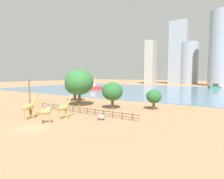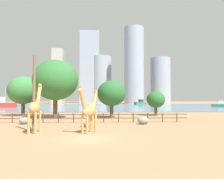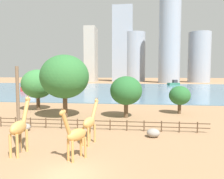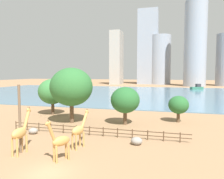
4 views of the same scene
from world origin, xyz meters
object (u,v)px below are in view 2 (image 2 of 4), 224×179
(giraffe_companion, at_px, (92,109))
(tree_left_large, at_px, (56,80))
(boulder_by_pole, at_px, (24,121))
(boat_ferry, at_px, (3,104))
(utility_pole, at_px, (34,93))
(tree_left_small, at_px, (23,90))
(giraffe_young, at_px, (35,108))
(boulder_near_fence, at_px, (143,120))
(tree_right_tall, at_px, (112,93))
(tree_center_broad, at_px, (156,100))
(boat_tug, at_px, (219,105))
(boat_sailboat, at_px, (140,103))
(giraffe_tall, at_px, (88,111))

(giraffe_companion, bearing_deg, tree_left_large, 43.27)
(boulder_by_pole, height_order, boat_ferry, boat_ferry)
(utility_pole, relative_size, tree_left_small, 1.00)
(tree_left_large, bearing_deg, giraffe_young, -85.41)
(giraffe_companion, xyz_separation_m, boulder_near_fence, (6.39, 2.89, -1.66))
(giraffe_companion, distance_m, tree_right_tall, 13.40)
(boulder_near_fence, bearing_deg, giraffe_companion, -155.65)
(tree_center_broad, height_order, boat_tug, tree_center_broad)
(boulder_near_fence, height_order, boulder_by_pole, boulder_near_fence)
(boulder_near_fence, bearing_deg, tree_center_broad, 69.65)
(boat_ferry, bearing_deg, giraffe_companion, -77.45)
(giraffe_young, bearing_deg, tree_center_broad, -39.76)
(tree_left_large, distance_m, tree_center_broad, 19.35)
(boulder_by_pole, height_order, boat_sailboat, boat_sailboat)
(boat_ferry, bearing_deg, boat_sailboat, 18.31)
(tree_left_large, relative_size, tree_left_small, 1.29)
(boulder_near_fence, bearing_deg, boat_tug, 53.69)
(utility_pole, bearing_deg, tree_center_broad, 49.66)
(giraffe_tall, height_order, tree_left_small, tree_left_small)
(giraffe_companion, relative_size, boat_tug, 0.77)
(giraffe_companion, bearing_deg, giraffe_tall, -169.29)
(boulder_near_fence, distance_m, tree_right_tall, 11.29)
(utility_pole, distance_m, tree_right_tall, 18.19)
(giraffe_tall, relative_size, utility_pole, 0.58)
(tree_left_large, bearing_deg, tree_center_broad, 16.51)
(giraffe_young, xyz_separation_m, utility_pole, (-0.23, 0.27, 1.44))
(boulder_near_fence, bearing_deg, boat_sailboat, 79.97)
(tree_right_tall, bearing_deg, tree_center_broad, 25.63)
(tree_left_large, bearing_deg, boulder_by_pole, -105.70)
(giraffe_companion, bearing_deg, boulder_near_fence, -51.67)
(utility_pole, bearing_deg, tree_left_large, 93.80)
(giraffe_tall, bearing_deg, utility_pole, -66.88)
(boat_sailboat, bearing_deg, tree_right_tall, 48.00)
(giraffe_young, relative_size, tree_left_large, 0.51)
(tree_left_large, relative_size, boat_sailboat, 1.39)
(giraffe_tall, bearing_deg, boat_tug, 176.08)
(giraffe_tall, relative_size, boat_tug, 0.76)
(utility_pole, bearing_deg, boat_sailboat, 74.20)
(utility_pole, height_order, boat_tug, utility_pole)
(tree_left_small, distance_m, boat_ferry, 43.03)
(giraffe_tall, height_order, boulder_near_fence, giraffe_tall)
(giraffe_companion, xyz_separation_m, utility_pole, (-5.61, -3.18, 1.65))
(giraffe_tall, bearing_deg, giraffe_companion, -150.03)
(giraffe_young, distance_m, utility_pole, 1.48)
(boulder_near_fence, distance_m, tree_left_large, 16.80)
(boat_ferry, bearing_deg, utility_pole, -83.10)
(boulder_near_fence, xyz_separation_m, boat_tug, (41.31, 56.22, 0.54))
(giraffe_young, xyz_separation_m, tree_left_large, (-1.22, 15.22, 4.03))
(utility_pole, height_order, boulder_near_fence, utility_pole)
(giraffe_tall, height_order, boulder_by_pole, giraffe_tall)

